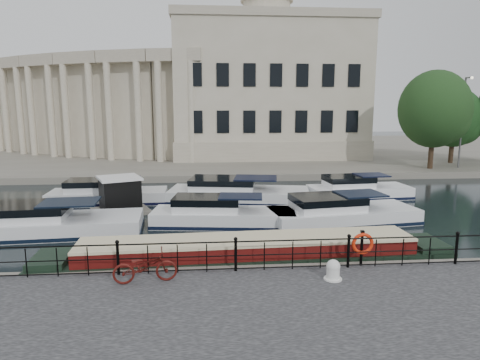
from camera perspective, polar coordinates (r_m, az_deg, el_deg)
name	(u,v)px	position (r m, az deg, el deg)	size (l,w,h in m)	color
ground_plane	(232,262)	(17.50, -1.11, -10.90)	(160.00, 160.00, 0.00)	black
far_bank	(213,151)	(55.64, -3.65, 3.89)	(120.00, 42.00, 0.55)	#6B665B
railing	(236,253)	(14.98, -0.58, -9.69)	(24.14, 0.14, 1.22)	black
civic_building	(204,97)	(51.02, -4.78, 10.92)	(53.55, 31.84, 16.85)	#ADA38C
bicycle	(145,266)	(14.43, -12.54, -11.19)	(0.72, 2.06, 1.08)	#4A110D
mooring_bollard	(333,270)	(14.73, 12.32, -11.66)	(0.60, 0.60, 0.68)	silver
life_ring_post	(363,244)	(15.96, 16.02, -8.23)	(0.79, 0.21, 1.29)	black
narrowboat	(248,259)	(16.83, 1.08, -10.45)	(16.12, 2.83, 1.58)	black
harbour_hut	(120,196)	(25.92, -15.70, -2.12)	(3.86, 3.58, 2.19)	#6B665B
cabin_cruisers	(215,207)	(25.03, -3.33, -3.56)	(26.15, 10.61, 1.99)	silver
trees	(472,113)	(45.04, 28.54, 7.80)	(14.63, 9.13, 8.69)	black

